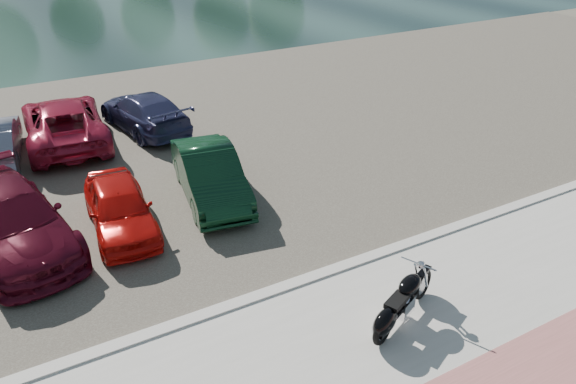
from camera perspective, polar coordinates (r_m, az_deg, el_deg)
name	(u,v)px	position (r m, az deg, el deg)	size (l,w,h in m)	color
ground	(384,329)	(11.43, 9.76, -13.57)	(200.00, 200.00, 0.00)	#595447
promenade	(419,360)	(10.87, 13.15, -16.31)	(60.00, 6.00, 0.10)	#B8B6AD
kerb	(329,273)	(12.61, 4.15, -8.17)	(60.00, 0.30, 0.14)	#B8B6AD
parking_lot	(187,137)	(19.78, -10.26, 5.49)	(60.00, 18.00, 0.04)	#433E36
river	(50,5)	(47.33, -23.06, 17.07)	(120.00, 40.00, 0.00)	#182C29
motorcycle	(399,306)	(11.13, 11.19, -11.26)	(2.20, 1.16, 1.05)	black
car_3	(11,220)	(14.57, -26.30, -2.60)	(2.07, 5.09, 1.48)	#4C0A1B
car_4	(120,208)	(14.43, -16.72, -1.53)	(1.46, 3.64, 1.24)	red
car_5	(210,175)	(15.40, -7.91, 1.76)	(1.47, 4.22, 1.39)	black
car_10	(64,122)	(20.17, -21.82, 6.64)	(2.45, 5.32, 1.48)	#A51B38
car_11	(144,112)	(20.52, -14.39, 7.91)	(1.84, 4.52, 1.31)	navy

